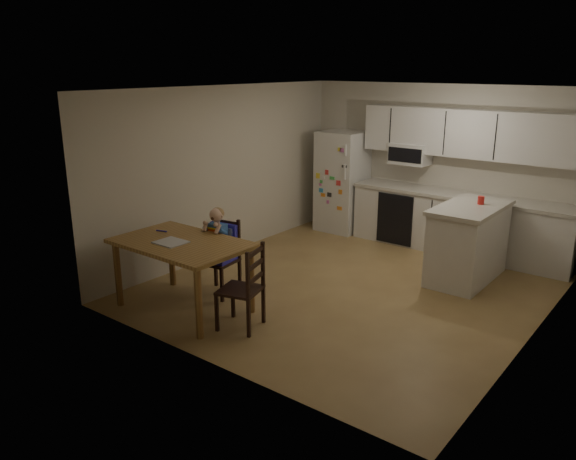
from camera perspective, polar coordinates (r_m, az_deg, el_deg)
The scene contains 10 objects.
room at distance 7.42m, azimuth 8.71°, elevation 4.39°, with size 4.52×5.01×2.51m.
refrigerator at distance 9.68m, azimuth 5.52°, elevation 4.93°, with size 0.72×0.70×1.70m, color silver.
kitchen_run at distance 8.86m, azimuth 17.10°, elevation 3.36°, with size 3.37×0.62×2.15m.
kitchen_island at distance 7.81m, azimuth 17.82°, elevation -1.20°, with size 0.72×1.38×1.02m.
red_cup at distance 7.78m, azimuth 19.01°, elevation 2.87°, with size 0.08×0.08×0.11m, color red.
dining_table at distance 6.57m, azimuth -10.71°, elevation -2.07°, with size 1.56×1.00×0.83m.
napkin at distance 6.51m, azimuth -11.82°, elevation -1.22°, with size 0.34×0.29×0.01m, color silver.
toddler_spoon at distance 6.97m, azimuth -12.82°, elevation -0.08°, with size 0.02×0.02×0.12m, color #342DD1.
chair_booster at distance 6.99m, azimuth -6.96°, elevation -1.19°, with size 0.47×0.47×1.11m.
chair_side at distance 6.05m, azimuth -4.11°, elevation -5.35°, with size 0.52×0.52×0.95m.
Camera 1 is at (3.53, -5.86, 2.79)m, focal length 35.00 mm.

